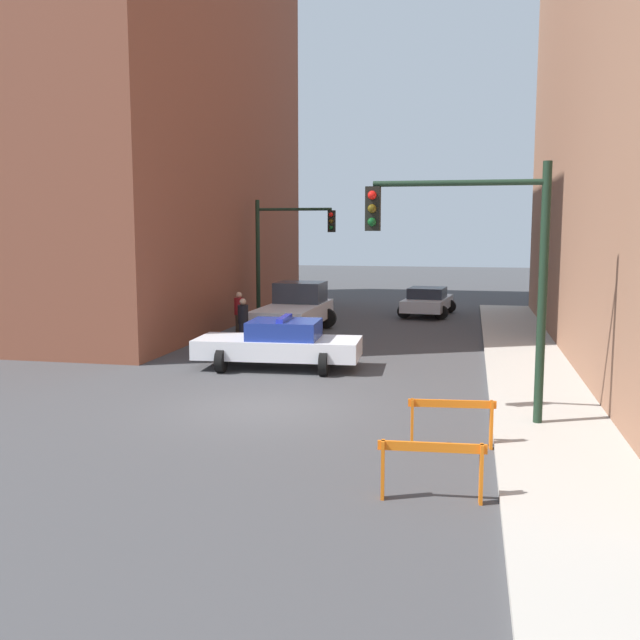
# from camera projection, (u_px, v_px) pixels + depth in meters

# --- Properties ---
(ground_plane) EXTENTS (120.00, 120.00, 0.00)m
(ground_plane) POSITION_uv_depth(u_px,v_px,m) (264.00, 408.00, 16.07)
(ground_plane) COLOR #424244
(sidewalk_right) EXTENTS (2.40, 44.00, 0.12)m
(sidewalk_right) POSITION_uv_depth(u_px,v_px,m) (550.00, 420.00, 14.79)
(sidewalk_right) COLOR #B2ADA3
(sidewalk_right) RESTS_ON ground_plane
(building_corner_left) EXTENTS (14.00, 20.00, 21.75)m
(building_corner_left) POSITION_uv_depth(u_px,v_px,m) (86.00, 68.00, 30.71)
(building_corner_left) COLOR brown
(building_corner_left) RESTS_ON ground_plane
(traffic_light_near) EXTENTS (3.64, 0.35, 5.20)m
(traffic_light_near) POSITION_uv_depth(u_px,v_px,m) (483.00, 253.00, 14.23)
(traffic_light_near) COLOR black
(traffic_light_near) RESTS_ON sidewalk_right
(traffic_light_far) EXTENTS (3.44, 0.35, 5.20)m
(traffic_light_far) POSITION_uv_depth(u_px,v_px,m) (283.00, 243.00, 30.04)
(traffic_light_far) COLOR black
(traffic_light_far) RESTS_ON ground_plane
(police_car) EXTENTS (4.79, 2.52, 1.52)m
(police_car) POSITION_uv_depth(u_px,v_px,m) (280.00, 344.00, 20.50)
(police_car) COLOR white
(police_car) RESTS_ON ground_plane
(white_truck) EXTENTS (2.69, 5.43, 1.90)m
(white_truck) POSITION_uv_depth(u_px,v_px,m) (295.00, 309.00, 27.50)
(white_truck) COLOR silver
(white_truck) RESTS_ON ground_plane
(parked_car_near) EXTENTS (2.56, 4.46, 1.31)m
(parked_car_near) POSITION_uv_depth(u_px,v_px,m) (428.00, 301.00, 32.88)
(parked_car_near) COLOR silver
(parked_car_near) RESTS_ON ground_plane
(pedestrian_crossing) EXTENTS (0.40, 0.40, 1.66)m
(pedestrian_crossing) POSITION_uv_depth(u_px,v_px,m) (243.00, 322.00, 24.18)
(pedestrian_crossing) COLOR black
(pedestrian_crossing) RESTS_ON ground_plane
(pedestrian_corner) EXTENTS (0.45, 0.45, 1.66)m
(pedestrian_corner) POSITION_uv_depth(u_px,v_px,m) (239.00, 313.00, 26.57)
(pedestrian_corner) COLOR #382D23
(pedestrian_corner) RESTS_ON ground_plane
(barrier_front) EXTENTS (1.60, 0.26, 0.90)m
(barrier_front) POSITION_uv_depth(u_px,v_px,m) (432.00, 461.00, 10.51)
(barrier_front) COLOR orange
(barrier_front) RESTS_ON ground_plane
(barrier_mid) EXTENTS (1.60, 0.31, 0.90)m
(barrier_mid) POSITION_uv_depth(u_px,v_px,m) (452.00, 415.00, 13.09)
(barrier_mid) COLOR orange
(barrier_mid) RESTS_ON ground_plane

